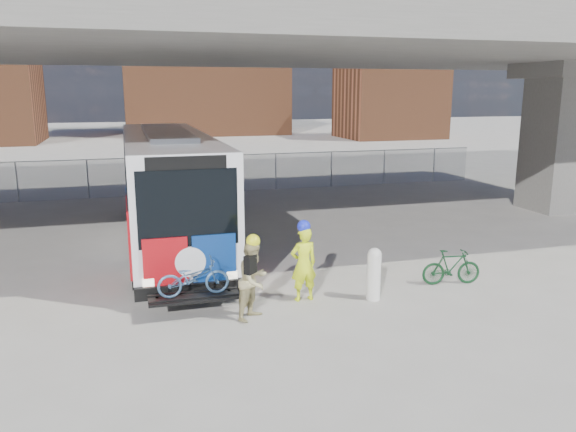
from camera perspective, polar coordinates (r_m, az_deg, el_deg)
name	(u,v)px	position (r m, az deg, el deg)	size (l,w,h in m)	color
ground	(250,264)	(16.32, -3.90, -4.90)	(160.00, 160.00, 0.00)	#9E9991
bus	(168,179)	(18.67, -12.14, 3.72)	(2.67, 12.90, 3.69)	silver
overpass	(221,40)	(19.57, -6.83, 17.33)	(40.00, 16.00, 7.95)	#605E59
chainlink_fence	(196,164)	(27.64, -9.32, 5.21)	(30.00, 0.06, 30.00)	gray
brick_buildings	(164,86)	(63.61, -12.46, 12.78)	(54.00, 22.00, 12.00)	brown
smokestack	(263,28)	(72.72, -2.51, 18.58)	(2.20, 2.20, 25.00)	brown
bollard	(374,272)	(13.57, 8.72, -5.65)	(0.33, 0.33, 1.28)	white
cyclist_hivis	(304,262)	(13.30, 1.60, -4.69)	(0.69, 0.49, 1.97)	#E4FF1A
cyclist_tan	(254,279)	(12.29, -3.52, -6.42)	(1.07, 1.06, 1.91)	tan
bike_parked	(451,267)	(15.11, 16.26, -5.01)	(0.44, 1.54, 0.93)	#133E1F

